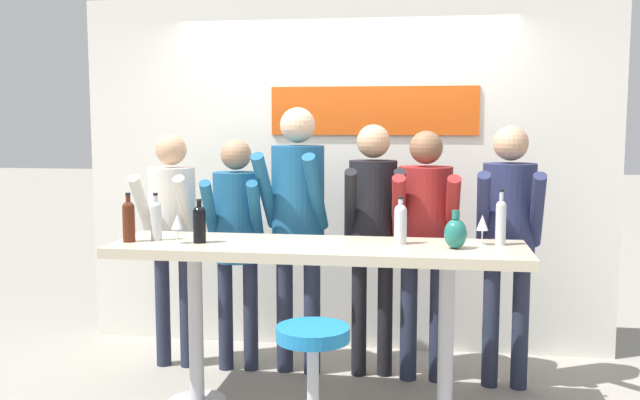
# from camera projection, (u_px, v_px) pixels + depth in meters

# --- Properties ---
(back_wall) EXTENTS (4.04, 0.12, 2.68)m
(back_wall) POSITION_uv_depth(u_px,v_px,m) (344.00, 174.00, 5.43)
(back_wall) COLOR silver
(back_wall) RESTS_ON ground_plane
(tasting_table) EXTENTS (2.44, 0.66, 1.02)m
(tasting_table) POSITION_uv_depth(u_px,v_px,m) (317.00, 268.00, 4.21)
(tasting_table) COLOR beige
(tasting_table) RESTS_ON ground_plane
(bar_stool) EXTENTS (0.39, 0.39, 0.73)m
(bar_stool) POSITION_uv_depth(u_px,v_px,m) (313.00, 374.00, 3.58)
(bar_stool) COLOR #B2B2B7
(bar_stool) RESTS_ON ground_plane
(person_far_left) EXTENTS (0.39, 0.51, 1.65)m
(person_far_left) POSITION_uv_depth(u_px,v_px,m) (172.00, 223.00, 4.98)
(person_far_left) COLOR #23283D
(person_far_left) RESTS_ON ground_plane
(person_left) EXTENTS (0.42, 0.52, 1.62)m
(person_left) POSITION_uv_depth(u_px,v_px,m) (237.00, 228.00, 4.91)
(person_left) COLOR #23283D
(person_left) RESTS_ON ground_plane
(person_center_left) EXTENTS (0.47, 0.59, 1.84)m
(person_center_left) POSITION_uv_depth(u_px,v_px,m) (297.00, 209.00, 4.84)
(person_center_left) COLOR #23283D
(person_center_left) RESTS_ON ground_plane
(person_center) EXTENTS (0.43, 0.55, 1.72)m
(person_center) POSITION_uv_depth(u_px,v_px,m) (373.00, 220.00, 4.79)
(person_center) COLOR black
(person_center) RESTS_ON ground_plane
(person_center_right) EXTENTS (0.43, 0.53, 1.68)m
(person_center_right) POSITION_uv_depth(u_px,v_px,m) (425.00, 228.00, 4.70)
(person_center_right) COLOR #23283D
(person_center_right) RESTS_ON ground_plane
(person_right) EXTENTS (0.43, 0.55, 1.72)m
(person_right) POSITION_uv_depth(u_px,v_px,m) (508.00, 227.00, 4.57)
(person_right) COLOR #23283D
(person_right) RESTS_ON ground_plane
(wine_bottle_0) EXTENTS (0.06, 0.06, 0.33)m
(wine_bottle_0) POSITION_uv_depth(u_px,v_px,m) (501.00, 220.00, 4.14)
(wine_bottle_0) COLOR #B7BCC1
(wine_bottle_0) RESTS_ON tasting_table
(wine_bottle_1) EXTENTS (0.07, 0.07, 0.30)m
(wine_bottle_1) POSITION_uv_depth(u_px,v_px,m) (129.00, 219.00, 4.25)
(wine_bottle_1) COLOR #4C1E0F
(wine_bottle_1) RESTS_ON tasting_table
(wine_bottle_2) EXTENTS (0.08, 0.08, 0.26)m
(wine_bottle_2) POSITION_uv_depth(u_px,v_px,m) (199.00, 222.00, 4.22)
(wine_bottle_2) COLOR black
(wine_bottle_2) RESTS_ON tasting_table
(wine_bottle_3) EXTENTS (0.08, 0.08, 0.28)m
(wine_bottle_3) POSITION_uv_depth(u_px,v_px,m) (400.00, 222.00, 4.18)
(wine_bottle_3) COLOR #B7BCC1
(wine_bottle_3) RESTS_ON tasting_table
(wine_bottle_4) EXTENTS (0.07, 0.07, 0.29)m
(wine_bottle_4) POSITION_uv_depth(u_px,v_px,m) (156.00, 219.00, 4.31)
(wine_bottle_4) COLOR #B7BCC1
(wine_bottle_4) RESTS_ON tasting_table
(wine_glass_0) EXTENTS (0.07, 0.07, 0.18)m
(wine_glass_0) POSITION_uv_depth(u_px,v_px,m) (177.00, 222.00, 4.20)
(wine_glass_0) COLOR silver
(wine_glass_0) RESTS_ON tasting_table
(wine_glass_1) EXTENTS (0.07, 0.07, 0.18)m
(wine_glass_1) POSITION_uv_depth(u_px,v_px,m) (482.00, 224.00, 4.15)
(wine_glass_1) COLOR silver
(wine_glass_1) RESTS_ON tasting_table
(decorative_vase) EXTENTS (0.13, 0.13, 0.22)m
(decorative_vase) POSITION_uv_depth(u_px,v_px,m) (455.00, 233.00, 4.03)
(decorative_vase) COLOR #1E665B
(decorative_vase) RESTS_ON tasting_table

